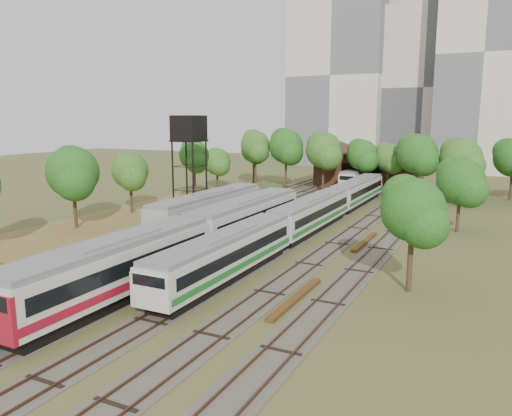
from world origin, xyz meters
The scene contains 17 objects.
ground centered at (0.00, 0.00, 0.00)m, with size 240.00×240.00×0.00m, color #475123.
dry_grass_patch centered at (-18.00, 8.00, 0.02)m, with size 14.00×60.00×0.04m, color brown.
tracks centered at (-0.67, 25.00, 0.04)m, with size 24.60×80.00×0.19m.
railcar_red_set centered at (-2.00, 6.36, 2.09)m, with size 3.20×34.57×3.96m.
railcar_green_set centered at (2.00, 21.88, 1.76)m, with size 2.70×52.08×3.34m.
railcar_rear centered at (-2.00, 55.94, 1.75)m, with size 2.68×16.08×3.31m.
old_grey_coach centered at (-8.00, 18.25, 2.03)m, with size 3.01×18.00×3.72m.
water_tower centered at (-14.78, 24.94, 9.84)m, with size 3.38×3.38×11.67m.
rail_pile_near centered at (8.00, 2.81, 0.13)m, with size 0.53×7.98×0.27m, color brown.
rail_pile_far centered at (8.20, 19.25, 0.12)m, with size 0.47×7.53×0.24m, color brown.
maintenance_shed centered at (-1.00, 57.98, 2.91)m, with size 16.45×11.55×7.58m.
tree_band_left centered at (-20.75, 20.91, 5.57)m, with size 6.71×64.70×8.56m.
tree_band_far centered at (5.20, 49.78, 6.09)m, with size 50.45×10.18×9.65m.
tree_band_right centered at (14.67, 26.20, 4.91)m, with size 5.72×40.72×7.58m.
tower_left centered at (-18.00, 95.00, 21.00)m, with size 22.00×16.00×42.00m, color beige.
tower_centre centered at (2.00, 100.00, 18.00)m, with size 20.00×18.00×36.00m, color beige.
tower_right centered at (14.00, 92.00, 24.00)m, with size 18.00×16.00×48.00m, color beige.
Camera 1 is at (19.13, -25.12, 11.34)m, focal length 35.00 mm.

